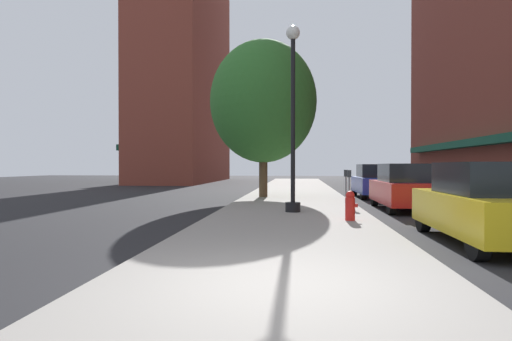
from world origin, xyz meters
TOP-DOWN VIEW (x-y plane):
  - ground_plane at (4.00, 18.00)m, footprint 90.00×90.00m
  - sidewalk_slab at (0.00, 19.00)m, footprint 4.80×50.00m
  - building_far_background at (-11.01, 37.00)m, footprint 6.80×18.00m
  - lamppost at (0.06, 8.67)m, footprint 0.48×0.48m
  - fire_hydrant at (1.62, 6.66)m, footprint 0.33×0.26m
  - parking_meter_near at (2.05, 10.70)m, footprint 0.14×0.09m
  - parking_meter_far at (2.05, 11.82)m, footprint 0.14×0.09m
  - tree_near at (-1.43, 15.19)m, footprint 5.00×5.00m
  - car_yellow at (4.00, 3.96)m, footprint 1.80×4.30m
  - car_red at (4.00, 10.72)m, footprint 1.80×4.30m
  - car_blue at (4.00, 16.86)m, footprint 1.80×4.30m

SIDE VIEW (x-z plane):
  - ground_plane at x=4.00m, z-range 0.00..0.00m
  - sidewalk_slab at x=0.00m, z-range 0.00..0.12m
  - fire_hydrant at x=1.62m, z-range 0.12..0.91m
  - car_yellow at x=4.00m, z-range -0.02..1.64m
  - car_red at x=4.00m, z-range -0.02..1.64m
  - car_blue at x=4.00m, z-range -0.02..1.64m
  - parking_meter_near at x=2.05m, z-range 0.29..1.60m
  - parking_meter_far at x=2.05m, z-range 0.29..1.60m
  - lamppost at x=0.06m, z-range 0.25..6.15m
  - tree_near at x=-1.43m, z-range 0.92..8.28m
  - building_far_background at x=-11.01m, z-range -0.02..21.14m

